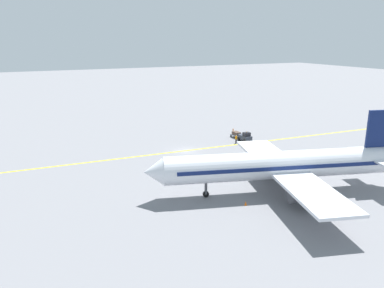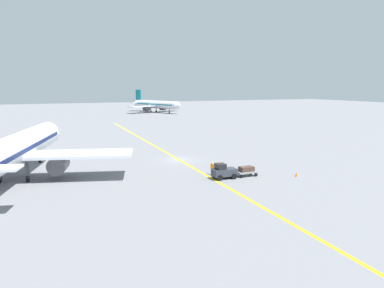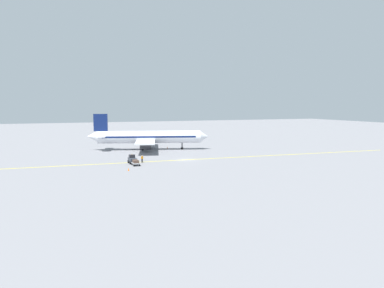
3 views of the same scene
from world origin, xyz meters
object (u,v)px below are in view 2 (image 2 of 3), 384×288
Objects in this scene: ground_crew_worker at (212,168)px; traffic_cone_near_nose at (296,174)px; traffic_cone_mid_apron at (7,168)px; airplane_distant_taxiing at (155,105)px; baggage_cart_trailing at (246,170)px; baggage_tug_dark at (224,172)px; airplane_at_gate at (16,150)px.

traffic_cone_near_nose is at bearing -28.61° from ground_crew_worker.
traffic_cone_near_nose is at bearing -29.31° from traffic_cone_mid_apron.
airplane_distant_taxiing reaches higher than baggage_cart_trailing.
baggage_cart_trailing is at bearing -32.56° from ground_crew_worker.
baggage_tug_dark is 1.15× the size of baggage_cart_trailing.
ground_crew_worker is (23.01, -7.50, -2.80)m from airplane_at_gate.
baggage_cart_trailing is 6.35m from traffic_cone_near_nose.
baggage_tug_dark reaches higher than traffic_cone_mid_apron.
airplane_distant_taxiing is 56.08× the size of traffic_cone_near_nose.
ground_crew_worker is at bearing -29.58° from traffic_cone_mid_apron.
traffic_cone_mid_apron is (-28.23, 16.29, -0.49)m from baggage_cart_trailing.
traffic_cone_mid_apron is at bearing 146.85° from baggage_tug_dark.
baggage_cart_trailing is 4.39m from ground_crew_worker.
airplane_at_gate is 24.36m from ground_crew_worker.
airplane_at_gate reaches higher than traffic_cone_mid_apron.
baggage_cart_trailing is 4.73× the size of traffic_cone_near_nose.
baggage_tug_dark is at bearing -103.86° from airplane_distant_taxiing.
airplane_distant_taxiing is at bearing 80.71° from traffic_cone_near_nose.
baggage_cart_trailing is (-24.76, -113.73, -2.58)m from airplane_distant_taxiing.
ground_crew_worker reaches higher than traffic_cone_mid_apron.
airplane_distant_taxiing is 116.42m from baggage_cart_trailing.
airplane_at_gate reaches higher than traffic_cone_near_nose.
baggage_cart_trailing is at bearing 154.13° from traffic_cone_near_nose.
airplane_at_gate is at bearing 159.74° from baggage_cart_trailing.
airplane_at_gate is 34.94m from traffic_cone_near_nose.
ground_crew_worker is 28.22m from traffic_cone_mid_apron.
airplane_distant_taxiing reaches higher than traffic_cone_near_nose.
airplane_at_gate is at bearing 158.72° from traffic_cone_near_nose.
airplane_distant_taxiing is at bearing 63.64° from airplane_at_gate.
baggage_cart_trailing reaches higher than traffic_cone_mid_apron.
airplane_at_gate reaches higher than ground_crew_worker.
baggage_cart_trailing is at bearing -102.28° from airplane_distant_taxiing.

